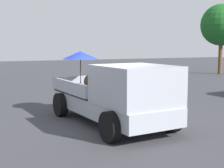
{
  "coord_description": "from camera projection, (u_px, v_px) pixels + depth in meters",
  "views": [
    {
      "loc": [
        9.23,
        -4.02,
        2.48
      ],
      "look_at": [
        -1.06,
        0.53,
        1.1
      ],
      "focal_mm": 52.49,
      "sensor_mm": 36.0,
      "label": 1
    }
  ],
  "objects": [
    {
      "name": "pickup_truck_main",
      "position": [
        116.0,
        94.0,
        9.83
      ],
      "size": [
        5.21,
        2.66,
        2.22
      ],
      "rotation": [
        0.0,
        0.0,
        0.1
      ],
      "color": "black",
      "rests_on": "ground"
    },
    {
      "name": "tree_by_lot",
      "position": [
        222.0,
        25.0,
        26.67
      ],
      "size": [
        3.4,
        3.4,
        5.73
      ],
      "color": "brown",
      "rests_on": "ground"
    },
    {
      "name": "ground_plane",
      "position": [
        110.0,
        123.0,
        10.29
      ],
      "size": [
        80.0,
        80.0,
        0.0
      ],
      "primitive_type": "plane",
      "color": "#38383D"
    }
  ]
}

